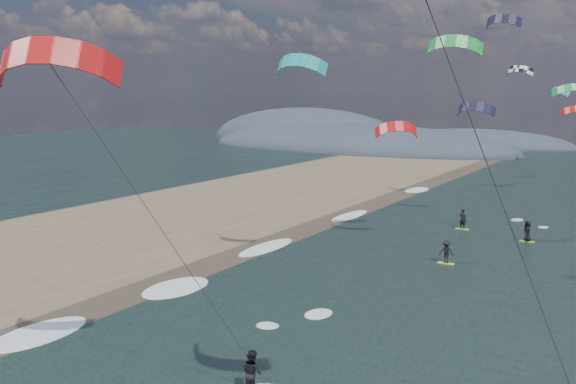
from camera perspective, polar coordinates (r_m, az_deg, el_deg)
The scene contains 7 objects.
wet_sand_strip at distance 36.62m, azimuth -16.79°, elevation -9.84°, with size 3.00×240.00×0.00m, color #382D23.
coastal_hills at distance 134.80m, azimuth 5.45°, elevation 4.18°, with size 80.00×41.00×15.00m.
kitesurfer_near_a at distance 14.84m, azimuth 14.68°, elevation 8.65°, with size 7.49×8.28×15.91m.
kitesurfer_near_b at distance 21.59m, azimuth -15.24°, elevation 1.94°, with size 7.25×8.94×13.87m.
far_kitesurfers at distance 49.69m, azimuth 16.51°, elevation -3.84°, with size 6.67×11.82×1.73m.
bg_kite_field at distance 68.08m, azimuth 19.44°, elevation 9.41°, with size 13.23×72.69×10.34m.
shoreline_surf at distance 38.97m, azimuth -10.33°, elevation -8.43°, with size 2.40×79.40×0.11m.
Camera 1 is at (14.19, -12.76, 11.70)m, focal length 40.00 mm.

